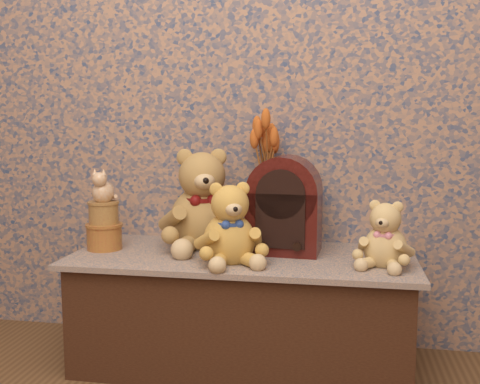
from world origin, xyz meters
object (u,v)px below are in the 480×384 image
at_px(teddy_small, 386,231).
at_px(cat_figurine, 103,185).
at_px(cathedral_radio, 285,204).
at_px(teddy_large, 202,195).
at_px(ceramic_vase, 269,222).
at_px(teddy_medium, 229,219).
at_px(biscuit_tin_lower, 104,237).

height_order(teddy_small, cat_figurine, cat_figurine).
xyz_separation_m(teddy_small, cat_figurine, (-1.05, 0.06, 0.13)).
bearing_deg(cat_figurine, cathedral_radio, 3.95).
distance_m(teddy_large, ceramic_vase, 0.29).
distance_m(teddy_small, ceramic_vase, 0.50).
bearing_deg(teddy_medium, teddy_small, -19.64).
height_order(teddy_large, teddy_medium, teddy_large).
height_order(teddy_small, cathedral_radio, cathedral_radio).
bearing_deg(cat_figurine, teddy_medium, -14.35).
bearing_deg(cathedral_radio, teddy_large, 179.68).
distance_m(ceramic_vase, biscuit_tin_lower, 0.64).
bearing_deg(teddy_small, teddy_medium, -157.69).
xyz_separation_m(cathedral_radio, cat_figurine, (-0.69, -0.08, 0.07)).
xyz_separation_m(ceramic_vase, biscuit_tin_lower, (-0.61, -0.19, -0.04)).
relative_size(teddy_small, ceramic_vase, 1.31).
bearing_deg(cat_figurine, teddy_large, 13.05).
bearing_deg(cathedral_radio, biscuit_tin_lower, -169.82).
distance_m(cathedral_radio, cat_figurine, 0.69).
distance_m(teddy_small, cat_figurine, 1.06).
xyz_separation_m(teddy_small, ceramic_vase, (-0.43, 0.26, -0.03)).
height_order(teddy_large, teddy_small, teddy_large).
height_order(teddy_medium, cat_figurine, cat_figurine).
relative_size(teddy_medium, cathedral_radio, 0.83).
height_order(teddy_large, ceramic_vase, teddy_large).
xyz_separation_m(biscuit_tin_lower, cat_figurine, (0.00, 0.00, 0.20)).
bearing_deg(ceramic_vase, teddy_medium, -108.77).
bearing_deg(cat_figurine, biscuit_tin_lower, 0.00).
relative_size(biscuit_tin_lower, cat_figurine, 1.01).
bearing_deg(biscuit_tin_lower, cat_figurine, 0.00).
xyz_separation_m(teddy_large, ceramic_vase, (0.25, 0.09, -0.11)).
distance_m(teddy_medium, cat_figurine, 0.53).
relative_size(teddy_large, ceramic_vase, 2.24).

